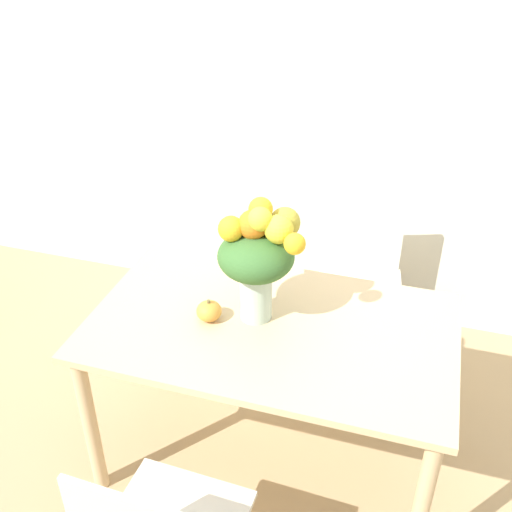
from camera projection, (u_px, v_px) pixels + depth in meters
ground_plane at (269, 455)px, 2.71m from camera, size 12.00×12.00×0.00m
wall_back at (340, 83)px, 3.02m from camera, size 8.00×0.06×2.70m
dining_table at (271, 344)px, 2.37m from camera, size 1.41×0.84×0.75m
flower_vase at (260, 251)px, 2.23m from camera, size 0.34×0.35×0.49m
pumpkin at (209, 311)px, 2.32m from camera, size 0.10×0.10×0.09m
dining_chair_near_window at (360, 281)px, 3.06m from camera, size 0.48×0.48×0.88m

